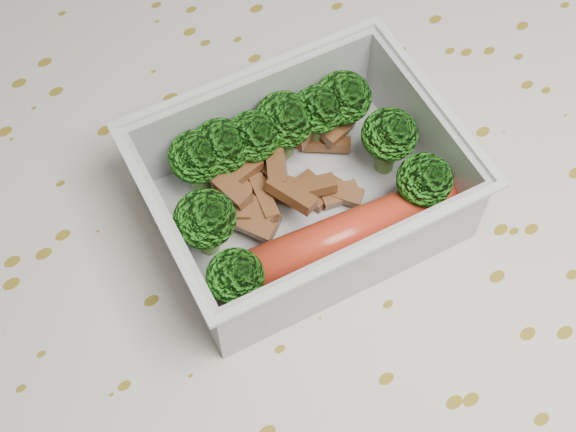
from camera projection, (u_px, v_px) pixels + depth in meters
dining_table at (294, 305)px, 0.53m from camera, size 1.40×0.90×0.75m
tablecloth at (295, 271)px, 0.49m from camera, size 1.46×0.96×0.19m
lunch_container at (302, 193)px, 0.45m from camera, size 0.18×0.15×0.06m
broccoli_florets at (286, 155)px, 0.44m from camera, size 0.15×0.11×0.05m
meat_pile at (278, 186)px, 0.45m from camera, size 0.10×0.06×0.03m
sausage at (338, 239)px, 0.43m from camera, size 0.14×0.05×0.03m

